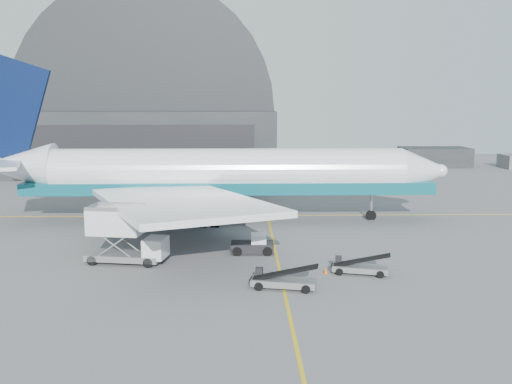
{
  "coord_description": "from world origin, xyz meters",
  "views": [
    {
      "loc": [
        -3.04,
        -48.37,
        13.93
      ],
      "look_at": [
        -1.65,
        10.17,
        4.5
      ],
      "focal_mm": 40.0,
      "sensor_mm": 36.0,
      "label": 1
    }
  ],
  "objects_px": {
    "belt_loader_a": "(283,281)",
    "belt_loader_b": "(360,267)",
    "catering_truck": "(123,236)",
    "pushback_tug": "(254,246)",
    "airliner": "(209,174)"
  },
  "relations": [
    {
      "from": "pushback_tug",
      "to": "belt_loader_a",
      "type": "distance_m",
      "value": 10.38
    },
    {
      "from": "belt_loader_a",
      "to": "airliner",
      "type": "bearing_deg",
      "value": 117.37
    },
    {
      "from": "catering_truck",
      "to": "pushback_tug",
      "type": "distance_m",
      "value": 11.8
    },
    {
      "from": "pushback_tug",
      "to": "belt_loader_a",
      "type": "height_order",
      "value": "belt_loader_a"
    },
    {
      "from": "airliner",
      "to": "belt_loader_b",
      "type": "relative_size",
      "value": 11.58
    },
    {
      "from": "catering_truck",
      "to": "belt_loader_a",
      "type": "height_order",
      "value": "catering_truck"
    },
    {
      "from": "belt_loader_b",
      "to": "catering_truck",
      "type": "bearing_deg",
      "value": -176.14
    },
    {
      "from": "airliner",
      "to": "catering_truck",
      "type": "height_order",
      "value": "airliner"
    },
    {
      "from": "catering_truck",
      "to": "pushback_tug",
      "type": "xyz_separation_m",
      "value": [
        11.28,
        3.0,
        -1.72
      ]
    },
    {
      "from": "airliner",
      "to": "pushback_tug",
      "type": "bearing_deg",
      "value": -71.53
    },
    {
      "from": "catering_truck",
      "to": "airliner",
      "type": "bearing_deg",
      "value": 79.33
    },
    {
      "from": "belt_loader_a",
      "to": "belt_loader_b",
      "type": "xyz_separation_m",
      "value": [
        6.47,
        3.48,
        -0.05
      ]
    },
    {
      "from": "catering_truck",
      "to": "pushback_tug",
      "type": "bearing_deg",
      "value": 24.5
    },
    {
      "from": "belt_loader_a",
      "to": "belt_loader_b",
      "type": "distance_m",
      "value": 7.35
    },
    {
      "from": "airliner",
      "to": "belt_loader_a",
      "type": "height_order",
      "value": "airliner"
    }
  ]
}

